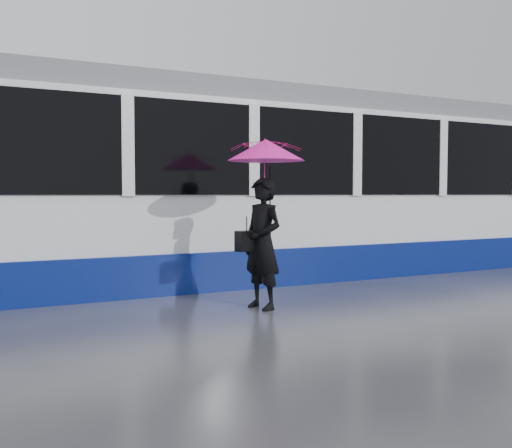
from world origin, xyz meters
TOP-DOWN VIEW (x-y plane):
  - ground at (0.00, 0.00)m, footprint 90.00×90.00m
  - rails at (0.00, 2.50)m, footprint 34.00×1.51m
  - tram at (0.95, 2.50)m, footprint 26.00×2.56m
  - woman at (-0.15, -0.19)m, footprint 0.56×0.71m
  - umbrella at (-0.10, -0.19)m, footprint 1.24×1.24m
  - handbag at (-0.37, -0.17)m, footprint 0.33×0.21m

SIDE VIEW (x-z plane):
  - ground at x=0.00m, z-range 0.00..0.00m
  - rails at x=0.00m, z-range 0.00..0.02m
  - woman at x=-0.15m, z-range 0.00..1.72m
  - handbag at x=-0.37m, z-range 0.68..1.13m
  - tram at x=0.95m, z-range -0.04..3.31m
  - umbrella at x=-0.10m, z-range 1.31..2.47m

